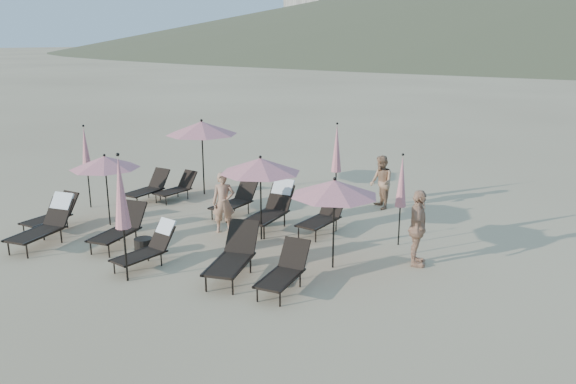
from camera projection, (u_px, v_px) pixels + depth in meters
The scene contains 26 objects.
ground at pixel (196, 275), 12.17m from camera, with size 800.00×800.00×0.00m, color #D6BA8C.
hotel_skyline at pixel (393, 1), 277.89m from camera, with size 109.00×82.00×55.00m.
lounger_0 at pixel (53, 214), 15.07m from camera, with size 0.62×1.57×0.90m.
lounger_1 at pixel (46, 223), 13.93m from camera, with size 0.96×1.93×1.15m.
lounger_2 at pixel (120, 228), 13.85m from camera, with size 0.88×1.76×0.97m.
lounger_3 at pixel (149, 246), 12.61m from camera, with size 0.76×1.59×0.95m.
lounger_4 at pixel (233, 255), 11.98m from camera, with size 1.15×1.95×1.05m.
lounger_5 at pixel (284, 270), 11.38m from camera, with size 0.74×1.61×0.90m.
lounger_6 at pixel (148, 187), 17.76m from camera, with size 0.64×1.62×0.93m.
lounger_7 at pixel (177, 187), 17.92m from camera, with size 0.72×1.53×0.85m.
lounger_8 at pixel (236, 200), 16.33m from camera, with size 0.71×1.68×0.95m.
lounger_9 at pixel (272, 207), 15.22m from camera, with size 0.80×1.94×1.19m.
lounger_10 at pixel (323, 216), 14.82m from camera, with size 0.76×1.70×0.95m.
umbrella_open_0 at pixel (105, 162), 15.07m from camera, with size 1.86×1.86×2.00m.
umbrella_open_1 at pixel (260, 165), 13.89m from camera, with size 2.04×2.04×2.19m.
umbrella_open_2 at pixel (334, 188), 12.12m from camera, with size 1.94×1.94×2.09m.
umbrella_open_3 at pixel (202, 128), 18.08m from camera, with size 2.32×2.32×2.50m.
umbrella_closed_0 at pixel (121, 193), 11.40m from camera, with size 0.32×0.32×2.76m.
umbrella_closed_1 at pixel (402, 182), 13.58m from camera, with size 0.27×0.27×2.33m.
umbrella_closed_2 at pixel (86, 150), 16.70m from camera, with size 0.30×0.30×2.54m.
umbrella_closed_3 at pixel (337, 149), 16.70m from camera, with size 0.30×0.30×2.61m.
side_table_0 at pixel (144, 247), 13.31m from camera, with size 0.43×0.43×0.41m, color black.
side_table_1 at pixel (233, 257), 12.61m from camera, with size 0.38×0.38×0.43m, color black.
beachgoer_a at pixel (223, 202), 14.77m from camera, with size 0.59×0.39×1.61m, color tan.
beachgoer_b at pixel (381, 182), 16.87m from camera, with size 0.79×0.61×1.62m, color #AC7C58.
beachgoer_c at pixel (418, 228), 12.52m from camera, with size 1.03×0.43×1.76m, color tan.
Camera 1 is at (7.37, -8.77, 4.92)m, focal length 35.00 mm.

